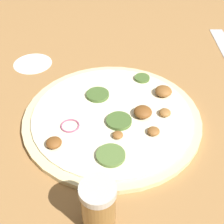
# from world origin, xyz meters

# --- Properties ---
(ground_plane) EXTENTS (3.00, 3.00, 0.00)m
(ground_plane) POSITION_xyz_m (0.00, 0.00, 0.00)
(ground_plane) COLOR #9E703F
(pizza) EXTENTS (0.37, 0.37, 0.03)m
(pizza) POSITION_xyz_m (0.00, 0.00, 0.01)
(pizza) COLOR beige
(pizza) RESTS_ON ground_plane
(spice_jar) EXTENTS (0.05, 0.05, 0.09)m
(spice_jar) POSITION_xyz_m (0.10, -0.22, 0.05)
(spice_jar) COLOR olive
(spice_jar) RESTS_ON ground_plane
(flour_patch) EXTENTS (0.10, 0.10, 0.00)m
(flour_patch) POSITION_xyz_m (-0.29, 0.08, 0.00)
(flour_patch) COLOR white
(flour_patch) RESTS_ON ground_plane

